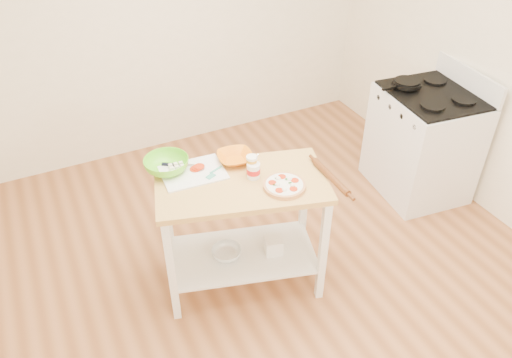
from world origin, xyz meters
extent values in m
cube|color=#A9693E|center=(0.00, 0.00, -0.01)|extent=(4.00, 4.50, 0.02)
cube|color=white|center=(0.00, 2.26, 1.35)|extent=(4.00, 0.02, 2.70)
cube|color=tan|center=(-0.22, 0.19, 0.88)|extent=(1.21, 0.87, 0.04)
cube|color=white|center=(-0.22, 0.19, 0.25)|extent=(1.11, 0.79, 0.02)
cube|color=white|center=(-0.77, 0.08, 0.43)|extent=(0.06, 0.06, 0.86)
cube|color=white|center=(-0.63, 0.57, 0.43)|extent=(0.06, 0.06, 0.86)
cube|color=white|center=(0.19, -0.19, 0.43)|extent=(0.06, 0.06, 0.86)
cube|color=white|center=(0.32, 0.30, 0.43)|extent=(0.06, 0.06, 0.86)
cube|color=silver|center=(1.65, 0.53, 0.46)|extent=(0.76, 0.86, 0.92)
cube|color=black|center=(1.65, 0.53, 0.93)|extent=(0.72, 0.82, 0.02)
cube|color=silver|center=(1.97, 0.49, 1.02)|extent=(0.12, 0.79, 0.18)
cylinder|color=black|center=(1.53, 0.72, 0.98)|extent=(0.24, 0.24, 0.03)
cube|color=black|center=(1.35, 0.72, 0.98)|extent=(0.15, 0.03, 0.02)
cylinder|color=tan|center=(-0.01, 0.01, 0.91)|extent=(0.26, 0.26, 0.02)
cylinder|color=tan|center=(-0.01, 0.01, 0.92)|extent=(0.26, 0.26, 0.01)
cylinder|color=white|center=(-0.01, 0.01, 0.92)|extent=(0.23, 0.23, 0.01)
cylinder|color=red|center=(0.06, 0.02, 0.93)|extent=(0.05, 0.05, 0.01)
cylinder|color=red|center=(0.01, 0.09, 0.93)|extent=(0.05, 0.05, 0.01)
cylinder|color=red|center=(-0.07, 0.06, 0.93)|extent=(0.05, 0.05, 0.01)
cylinder|color=red|center=(-0.07, -0.03, 0.93)|extent=(0.05, 0.05, 0.01)
cylinder|color=red|center=(0.01, -0.06, 0.93)|extent=(0.05, 0.05, 0.01)
sphere|color=white|center=(0.04, 0.04, 0.93)|extent=(0.03, 0.03, 0.03)
sphere|color=white|center=(-0.02, 0.08, 0.93)|extent=(0.03, 0.03, 0.03)
sphere|color=white|center=(-0.06, 0.02, 0.93)|extent=(0.03, 0.03, 0.03)
sphere|color=white|center=(-0.04, -0.04, 0.93)|extent=(0.03, 0.03, 0.03)
sphere|color=white|center=(0.02, -0.02, 0.93)|extent=(0.03, 0.03, 0.03)
plane|color=#1C4C14|center=(0.02, 0.00, 0.93)|extent=(0.03, 0.03, 0.00)
plane|color=#1C4C14|center=(0.02, 0.05, 0.93)|extent=(0.03, 0.03, 0.00)
plane|color=#1C4C14|center=(-0.03, 0.08, 0.93)|extent=(0.03, 0.03, 0.00)
plane|color=#1C4C14|center=(-0.07, 0.03, 0.93)|extent=(0.03, 0.03, 0.00)
cube|color=white|center=(-0.47, 0.40, 0.91)|extent=(0.42, 0.33, 0.01)
cube|color=#F4EACC|center=(-0.58, 0.48, 0.92)|extent=(0.03, 0.03, 0.02)
cube|color=#F4EACC|center=(-0.55, 0.48, 0.92)|extent=(0.03, 0.03, 0.02)
cube|color=#F4EACC|center=(-0.51, 0.48, 0.92)|extent=(0.03, 0.03, 0.02)
cube|color=#F4EACC|center=(-0.58, 0.52, 0.92)|extent=(0.03, 0.03, 0.02)
cube|color=#F4EACC|center=(-0.55, 0.51, 0.92)|extent=(0.03, 0.03, 0.02)
cube|color=#F4EACC|center=(-0.51, 0.51, 0.92)|extent=(0.03, 0.03, 0.02)
cylinder|color=red|center=(-0.45, 0.42, 0.92)|extent=(0.07, 0.07, 0.01)
cylinder|color=red|center=(-0.43, 0.42, 0.92)|extent=(0.07, 0.07, 0.01)
cylinder|color=red|center=(-0.42, 0.42, 0.93)|extent=(0.07, 0.07, 0.01)
cube|color=teal|center=(-0.39, 0.30, 0.92)|extent=(0.07, 0.06, 0.01)
cylinder|color=teal|center=(-0.33, 0.35, 0.92)|extent=(0.10, 0.05, 0.01)
cube|color=silver|center=(-0.47, 0.48, 0.91)|extent=(0.16, 0.11, 0.00)
cube|color=black|center=(-0.58, 0.54, 0.92)|extent=(0.10, 0.07, 0.01)
imported|color=orange|center=(-0.17, 0.41, 0.93)|extent=(0.27, 0.27, 0.06)
imported|color=#64D523|center=(-0.61, 0.51, 0.95)|extent=(0.30, 0.30, 0.09)
cylinder|color=orange|center=(-0.14, 0.22, 0.96)|extent=(0.07, 0.07, 0.12)
cylinder|color=white|center=(-0.14, 0.22, 1.03)|extent=(0.07, 0.07, 0.02)
cylinder|color=white|center=(-0.14, 0.19, 0.95)|extent=(0.08, 0.08, 0.10)
cylinder|color=red|center=(-0.14, 0.19, 0.95)|extent=(0.09, 0.09, 0.04)
cylinder|color=silver|center=(-0.12, 0.19, 1.03)|extent=(0.01, 0.05, 0.11)
cylinder|color=brown|center=(0.29, -0.05, 0.92)|extent=(0.05, 0.39, 0.05)
imported|color=silver|center=(-0.34, 0.22, 0.29)|extent=(0.29, 0.29, 0.07)
cube|color=white|center=(-0.02, 0.11, 0.32)|extent=(0.15, 0.15, 0.12)
camera|label=1|loc=(-1.26, -2.11, 2.78)|focal=35.00mm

